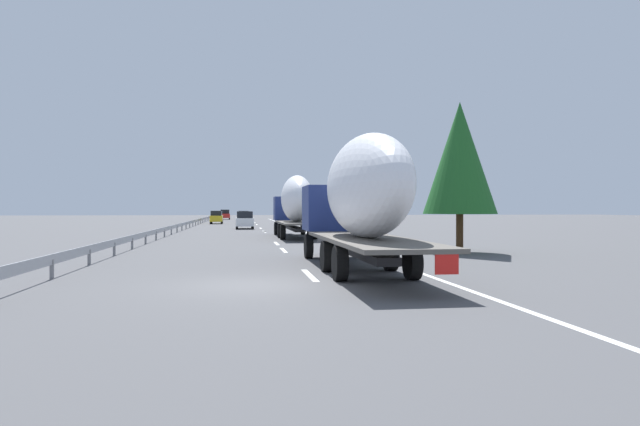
{
  "coord_description": "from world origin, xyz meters",
  "views": [
    {
      "loc": [
        -15.2,
        0.39,
        2.12
      ],
      "look_at": [
        14.8,
        -4.01,
        1.89
      ],
      "focal_mm": 30.56,
      "sensor_mm": 36.0,
      "label": 1
    }
  ],
  "objects_px": {
    "car_blue_sedan": "(243,216)",
    "car_white_van": "(245,220)",
    "truck_trailing": "(359,196)",
    "truck_lead": "(295,203)",
    "road_sign": "(307,207)",
    "car_yellow_coupe": "(216,217)",
    "car_red_compact": "(225,215)"
  },
  "relations": [
    {
      "from": "car_blue_sedan",
      "to": "car_yellow_coupe",
      "type": "bearing_deg",
      "value": 160.24
    },
    {
      "from": "truck_trailing",
      "to": "car_red_compact",
      "type": "relative_size",
      "value": 3.44
    },
    {
      "from": "car_blue_sedan",
      "to": "car_white_van",
      "type": "height_order",
      "value": "car_white_van"
    },
    {
      "from": "car_white_van",
      "to": "truck_trailing",
      "type": "bearing_deg",
      "value": -174.97
    },
    {
      "from": "truck_trailing",
      "to": "car_red_compact",
      "type": "height_order",
      "value": "truck_trailing"
    },
    {
      "from": "truck_lead",
      "to": "road_sign",
      "type": "height_order",
      "value": "truck_lead"
    },
    {
      "from": "car_red_compact",
      "to": "car_yellow_coupe",
      "type": "height_order",
      "value": "car_red_compact"
    },
    {
      "from": "truck_trailing",
      "to": "road_sign",
      "type": "distance_m",
      "value": 40.11
    },
    {
      "from": "car_red_compact",
      "to": "road_sign",
      "type": "bearing_deg",
      "value": -168.87
    },
    {
      "from": "truck_lead",
      "to": "car_white_van",
      "type": "xyz_separation_m",
      "value": [
        18.42,
        3.53,
        -1.57
      ]
    },
    {
      "from": "car_red_compact",
      "to": "car_white_van",
      "type": "distance_m",
      "value": 51.18
    },
    {
      "from": "truck_lead",
      "to": "car_blue_sedan",
      "type": "distance_m",
      "value": 49.62
    },
    {
      "from": "car_red_compact",
      "to": "road_sign",
      "type": "height_order",
      "value": "road_sign"
    },
    {
      "from": "car_blue_sedan",
      "to": "car_yellow_coupe",
      "type": "xyz_separation_m",
      "value": [
        -10.75,
        3.86,
        0.02
      ]
    },
    {
      "from": "truck_trailing",
      "to": "car_blue_sedan",
      "type": "relative_size",
      "value": 2.9
    },
    {
      "from": "truck_lead",
      "to": "car_blue_sedan",
      "type": "xyz_separation_m",
      "value": [
        49.47,
        3.48,
        -1.6
      ]
    },
    {
      "from": "truck_lead",
      "to": "car_white_van",
      "type": "height_order",
      "value": "truck_lead"
    },
    {
      "from": "truck_lead",
      "to": "car_yellow_coupe",
      "type": "distance_m",
      "value": 39.45
    },
    {
      "from": "truck_trailing",
      "to": "car_yellow_coupe",
      "type": "height_order",
      "value": "truck_trailing"
    },
    {
      "from": "car_blue_sedan",
      "to": "car_white_van",
      "type": "bearing_deg",
      "value": 179.92
    },
    {
      "from": "truck_trailing",
      "to": "car_yellow_coupe",
      "type": "xyz_separation_m",
      "value": [
        60.42,
        7.34,
        -1.61
      ]
    },
    {
      "from": "car_white_van",
      "to": "car_blue_sedan",
      "type": "bearing_deg",
      "value": -0.08
    },
    {
      "from": "car_blue_sedan",
      "to": "truck_trailing",
      "type": "bearing_deg",
      "value": -177.2
    },
    {
      "from": "car_red_compact",
      "to": "road_sign",
      "type": "relative_size",
      "value": 1.17
    },
    {
      "from": "car_yellow_coupe",
      "to": "truck_lead",
      "type": "bearing_deg",
      "value": -169.27
    },
    {
      "from": "truck_lead",
      "to": "road_sign",
      "type": "xyz_separation_m",
      "value": [
        18.3,
        -3.1,
        -0.14
      ]
    },
    {
      "from": "truck_lead",
      "to": "car_white_van",
      "type": "relative_size",
      "value": 2.71
    },
    {
      "from": "truck_trailing",
      "to": "car_red_compact",
      "type": "distance_m",
      "value": 91.45
    },
    {
      "from": "car_yellow_coupe",
      "to": "road_sign",
      "type": "bearing_deg",
      "value": -152.93
    },
    {
      "from": "car_red_compact",
      "to": "car_white_van",
      "type": "xyz_separation_m",
      "value": [
        -51.06,
        -3.44,
        -0.04
      ]
    },
    {
      "from": "car_white_van",
      "to": "road_sign",
      "type": "bearing_deg",
      "value": -91.03
    },
    {
      "from": "truck_trailing",
      "to": "car_blue_sedan",
      "type": "distance_m",
      "value": 71.26
    }
  ]
}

